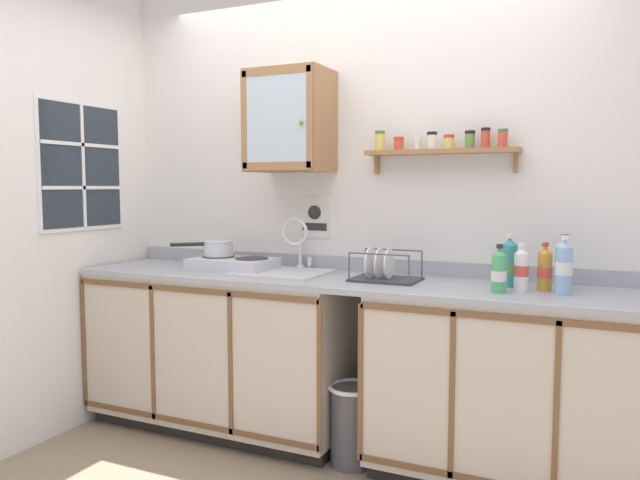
{
  "coord_description": "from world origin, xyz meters",
  "views": [
    {
      "loc": [
        1.24,
        -2.56,
        1.42
      ],
      "look_at": [
        -0.18,
        0.51,
        1.12
      ],
      "focal_mm": 34.47,
      "sensor_mm": 36.0,
      "label": 1
    }
  ],
  "objects_px": {
    "saucepan": "(218,248)",
    "bottle_water_blue_3": "(564,267)",
    "bottle_soda_green_1": "(499,271)",
    "sink": "(283,275)",
    "bottle_opaque_white_2": "(521,270)",
    "bottle_detergent_teal_4": "(509,263)",
    "dish_rack": "(383,273)",
    "hot_plate_stove": "(233,264)",
    "bottle_water_clear_5": "(564,264)",
    "wall_cabinet": "(290,121)",
    "warning_sign": "(315,218)",
    "trash_bin": "(352,423)",
    "bottle_juice_amber_0": "(545,269)"
  },
  "relations": [
    {
      "from": "bottle_juice_amber_0",
      "to": "warning_sign",
      "type": "relative_size",
      "value": 0.93
    },
    {
      "from": "wall_cabinet",
      "to": "saucepan",
      "type": "bearing_deg",
      "value": -168.53
    },
    {
      "from": "trash_bin",
      "to": "saucepan",
      "type": "bearing_deg",
      "value": 168.63
    },
    {
      "from": "hot_plate_stove",
      "to": "bottle_water_clear_5",
      "type": "bearing_deg",
      "value": 2.73
    },
    {
      "from": "sink",
      "to": "warning_sign",
      "type": "bearing_deg",
      "value": 73.86
    },
    {
      "from": "wall_cabinet",
      "to": "trash_bin",
      "type": "relative_size",
      "value": 1.37
    },
    {
      "from": "bottle_water_clear_5",
      "to": "hot_plate_stove",
      "type": "bearing_deg",
      "value": -177.27
    },
    {
      "from": "saucepan",
      "to": "bottle_juice_amber_0",
      "type": "bearing_deg",
      "value": -0.28
    },
    {
      "from": "bottle_opaque_white_2",
      "to": "bottle_detergent_teal_4",
      "type": "distance_m",
      "value": 0.14
    },
    {
      "from": "bottle_water_blue_3",
      "to": "warning_sign",
      "type": "bearing_deg",
      "value": 166.68
    },
    {
      "from": "sink",
      "to": "bottle_soda_green_1",
      "type": "distance_m",
      "value": 1.2
    },
    {
      "from": "hot_plate_stove",
      "to": "bottle_opaque_white_2",
      "type": "height_order",
      "value": "bottle_opaque_white_2"
    },
    {
      "from": "bottle_opaque_white_2",
      "to": "bottle_water_blue_3",
      "type": "distance_m",
      "value": 0.18
    },
    {
      "from": "warning_sign",
      "to": "bottle_soda_green_1",
      "type": "bearing_deg",
      "value": -19.66
    },
    {
      "from": "trash_bin",
      "to": "bottle_water_blue_3",
      "type": "bearing_deg",
      "value": 6.25
    },
    {
      "from": "dish_rack",
      "to": "trash_bin",
      "type": "distance_m",
      "value": 0.78
    },
    {
      "from": "saucepan",
      "to": "bottle_water_blue_3",
      "type": "bearing_deg",
      "value": -2.45
    },
    {
      "from": "bottle_soda_green_1",
      "to": "bottle_detergent_teal_4",
      "type": "distance_m",
      "value": 0.19
    },
    {
      "from": "bottle_juice_amber_0",
      "to": "hot_plate_stove",
      "type": "bearing_deg",
      "value": -179.67
    },
    {
      "from": "bottle_soda_green_1",
      "to": "bottle_water_blue_3",
      "type": "distance_m",
      "value": 0.28
    },
    {
      "from": "sink",
      "to": "saucepan",
      "type": "relative_size",
      "value": 1.63
    },
    {
      "from": "bottle_detergent_teal_4",
      "to": "dish_rack",
      "type": "relative_size",
      "value": 0.76
    },
    {
      "from": "bottle_opaque_white_2",
      "to": "trash_bin",
      "type": "height_order",
      "value": "bottle_opaque_white_2"
    },
    {
      "from": "bottle_opaque_white_2",
      "to": "bottle_water_blue_3",
      "type": "xyz_separation_m",
      "value": [
        0.18,
        0.01,
        0.02
      ]
    },
    {
      "from": "hot_plate_stove",
      "to": "bottle_soda_green_1",
      "type": "relative_size",
      "value": 2.13
    },
    {
      "from": "bottle_opaque_white_2",
      "to": "warning_sign",
      "type": "height_order",
      "value": "warning_sign"
    },
    {
      "from": "saucepan",
      "to": "bottle_opaque_white_2",
      "type": "height_order",
      "value": "bottle_opaque_white_2"
    },
    {
      "from": "saucepan",
      "to": "trash_bin",
      "type": "xyz_separation_m",
      "value": [
        0.93,
        -0.19,
        -0.84
      ]
    },
    {
      "from": "bottle_detergent_teal_4",
      "to": "dish_rack",
      "type": "bearing_deg",
      "value": -174.31
    },
    {
      "from": "warning_sign",
      "to": "bottle_water_blue_3",
      "type": "bearing_deg",
      "value": -13.32
    },
    {
      "from": "bottle_water_blue_3",
      "to": "bottle_water_clear_5",
      "type": "relative_size",
      "value": 1.02
    },
    {
      "from": "saucepan",
      "to": "bottle_detergent_teal_4",
      "type": "height_order",
      "value": "bottle_detergent_teal_4"
    },
    {
      "from": "bottle_water_clear_5",
      "to": "wall_cabinet",
      "type": "bearing_deg",
      "value": 179.11
    },
    {
      "from": "bottle_water_clear_5",
      "to": "trash_bin",
      "type": "distance_m",
      "value": 1.3
    },
    {
      "from": "bottle_opaque_white_2",
      "to": "warning_sign",
      "type": "relative_size",
      "value": 0.94
    },
    {
      "from": "bottle_opaque_white_2",
      "to": "bottle_detergent_teal_4",
      "type": "height_order",
      "value": "bottle_detergent_teal_4"
    },
    {
      "from": "sink",
      "to": "saucepan",
      "type": "bearing_deg",
      "value": 178.72
    },
    {
      "from": "saucepan",
      "to": "warning_sign",
      "type": "relative_size",
      "value": 1.25
    },
    {
      "from": "bottle_water_clear_5",
      "to": "wall_cabinet",
      "type": "height_order",
      "value": "wall_cabinet"
    },
    {
      "from": "bottle_soda_green_1",
      "to": "dish_rack",
      "type": "distance_m",
      "value": 0.61
    },
    {
      "from": "hot_plate_stove",
      "to": "bottle_water_clear_5",
      "type": "distance_m",
      "value": 1.78
    },
    {
      "from": "bottle_detergent_teal_4",
      "to": "bottle_water_clear_5",
      "type": "height_order",
      "value": "bottle_water_clear_5"
    },
    {
      "from": "bottle_soda_green_1",
      "to": "bottle_opaque_white_2",
      "type": "bearing_deg",
      "value": 35.72
    },
    {
      "from": "bottle_detergent_teal_4",
      "to": "trash_bin",
      "type": "distance_m",
      "value": 1.12
    },
    {
      "from": "bottle_water_blue_3",
      "to": "wall_cabinet",
      "type": "height_order",
      "value": "wall_cabinet"
    },
    {
      "from": "wall_cabinet",
      "to": "bottle_detergent_teal_4",
      "type": "bearing_deg",
      "value": -2.68
    },
    {
      "from": "bottle_soda_green_1",
      "to": "dish_rack",
      "type": "xyz_separation_m",
      "value": [
        -0.59,
        0.12,
        -0.06
      ]
    },
    {
      "from": "hot_plate_stove",
      "to": "dish_rack",
      "type": "xyz_separation_m",
      "value": [
        0.92,
        -0.01,
        0.0
      ]
    },
    {
      "from": "saucepan",
      "to": "bottle_water_blue_3",
      "type": "height_order",
      "value": "bottle_water_blue_3"
    },
    {
      "from": "bottle_water_blue_3",
      "to": "trash_bin",
      "type": "height_order",
      "value": "bottle_water_blue_3"
    }
  ]
}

